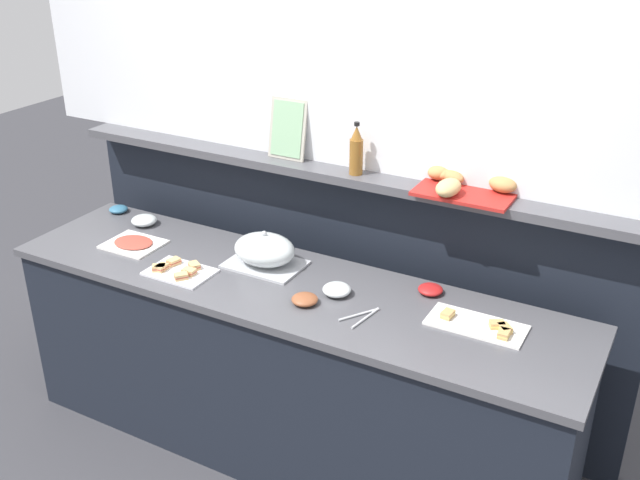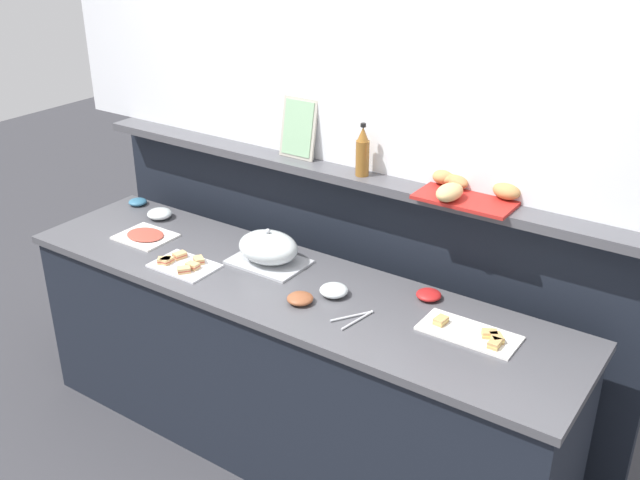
% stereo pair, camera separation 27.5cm
% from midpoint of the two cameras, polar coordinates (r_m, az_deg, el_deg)
% --- Properties ---
extents(ground_plane, '(12.00, 12.00, 0.00)m').
position_cam_midpoint_polar(ground_plane, '(4.07, 0.08, -10.82)').
color(ground_plane, '#38383D').
extents(buffet_counter, '(2.60, 0.65, 0.88)m').
position_cam_midpoint_polar(buffet_counter, '(3.40, -4.86, -9.99)').
color(buffet_counter, black).
rests_on(buffet_counter, ground_plane).
extents(back_ledge_unit, '(2.83, 0.22, 1.27)m').
position_cam_midpoint_polar(back_ledge_unit, '(3.64, -0.67, -3.14)').
color(back_ledge_unit, black).
rests_on(back_ledge_unit, ground_plane).
extents(upper_wall_panel, '(3.43, 0.08, 1.33)m').
position_cam_midpoint_polar(upper_wall_panel, '(3.25, -0.57, 17.07)').
color(upper_wall_panel, white).
rests_on(upper_wall_panel, back_ledge_unit).
extents(sandwich_platter_front, '(0.29, 0.20, 0.04)m').
position_cam_midpoint_polar(sandwich_platter_front, '(3.32, -13.19, -2.38)').
color(sandwich_platter_front, silver).
rests_on(sandwich_platter_front, buffet_counter).
extents(sandwich_platter_side, '(0.38, 0.18, 0.04)m').
position_cam_midpoint_polar(sandwich_platter_side, '(2.89, 9.54, -6.56)').
color(sandwich_platter_side, white).
rests_on(sandwich_platter_side, buffet_counter).
extents(cold_cuts_platter, '(0.26, 0.22, 0.02)m').
position_cam_midpoint_polar(cold_cuts_platter, '(3.63, -16.32, -0.31)').
color(cold_cuts_platter, white).
rests_on(cold_cuts_platter, buffet_counter).
extents(serving_cloche, '(0.34, 0.24, 0.17)m').
position_cam_midpoint_polar(serving_cloche, '(3.29, -6.69, -0.90)').
color(serving_cloche, '#B7BABF').
rests_on(serving_cloche, buffet_counter).
extents(glass_bowl_large, '(0.13, 0.13, 0.05)m').
position_cam_midpoint_polar(glass_bowl_large, '(3.83, -15.44, 1.41)').
color(glass_bowl_large, silver).
rests_on(glass_bowl_large, buffet_counter).
extents(glass_bowl_medium, '(0.12, 0.12, 0.05)m').
position_cam_midpoint_polar(glass_bowl_medium, '(3.06, -1.27, -3.94)').
color(glass_bowl_medium, silver).
rests_on(glass_bowl_medium, buffet_counter).
extents(condiment_bowl_teal, '(0.11, 0.11, 0.04)m').
position_cam_midpoint_polar(condiment_bowl_teal, '(3.01, -3.82, -4.66)').
color(condiment_bowl_teal, brown).
rests_on(condiment_bowl_teal, buffet_counter).
extents(condiment_bowl_dark, '(0.10, 0.10, 0.04)m').
position_cam_midpoint_polar(condiment_bowl_dark, '(3.09, 6.01, -3.88)').
color(condiment_bowl_dark, red).
rests_on(condiment_bowl_dark, buffet_counter).
extents(condiment_bowl_red, '(0.10, 0.10, 0.03)m').
position_cam_midpoint_polar(condiment_bowl_red, '(4.03, -17.20, 2.25)').
color(condiment_bowl_red, teal).
rests_on(condiment_bowl_red, buffet_counter).
extents(serving_tongs, '(0.11, 0.19, 0.01)m').
position_cam_midpoint_polar(serving_tongs, '(2.92, 0.63, -5.95)').
color(serving_tongs, '#B7BABF').
rests_on(serving_tongs, buffet_counter).
extents(vinegar_bottle_amber, '(0.06, 0.06, 0.24)m').
position_cam_midpoint_polar(vinegar_bottle_amber, '(3.24, 0.38, 6.82)').
color(vinegar_bottle_amber, '#8E5B23').
rests_on(vinegar_bottle_amber, back_ledge_unit).
extents(bread_basket, '(0.42, 0.32, 0.08)m').
position_cam_midpoint_polar(bread_basket, '(3.11, 8.27, 4.35)').
color(bread_basket, '#B2231E').
rests_on(bread_basket, back_ledge_unit).
extents(framed_picture, '(0.19, 0.07, 0.28)m').
position_cam_midpoint_polar(framed_picture, '(3.45, -4.82, 8.51)').
color(framed_picture, '#B2AD9E').
rests_on(framed_picture, back_ledge_unit).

